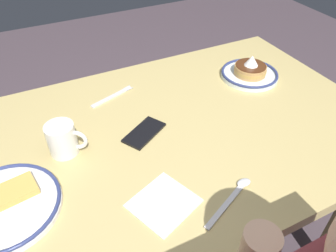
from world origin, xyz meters
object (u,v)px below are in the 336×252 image
Objects in this scene: paper_napkin at (164,203)px; plate_near_main at (250,72)px; fork_near at (113,96)px; tea_spoon at (234,195)px; coffee_mug at (63,139)px; plate_center_pancakes at (3,207)px; cell_phone at (144,133)px.

plate_near_main is at bearing -144.85° from paper_napkin.
paper_napkin is 0.51m from fork_near.
tea_spoon is at bearing 103.56° from fork_near.
tea_spoon is (-0.14, 0.57, 0.00)m from fork_near.
coffee_mug reaches higher than plate_near_main.
coffee_mug is (-0.19, -0.14, 0.04)m from plate_center_pancakes.
tea_spoon reaches higher than fork_near.
coffee_mug reaches higher than paper_napkin.
cell_phone is (-0.24, 0.03, -0.05)m from coffee_mug.
coffee_mug is at bearing 44.12° from fork_near.
plate_center_pancakes is 1.50× the size of tea_spoon.
plate_center_pancakes is 1.86× the size of paper_napkin.
paper_napkin is at bearing -18.77° from tea_spoon.
plate_center_pancakes is 0.24m from coffee_mug.
cell_phone is (0.51, 0.13, -0.02)m from plate_near_main.
plate_near_main is 0.61m from tea_spoon.
plate_center_pancakes is 1.93× the size of cell_phone.
tea_spoon reaches higher than paper_napkin.
plate_center_pancakes reaches higher than fork_near.
plate_near_main reaches higher than tea_spoon.
plate_near_main is at bearing -165.31° from plate_center_pancakes.
plate_center_pancakes reaches higher than paper_napkin.
plate_near_main is 0.53m from cell_phone.
coffee_mug is at bearing 7.85° from plate_near_main.
cell_phone is at bearing -102.85° from paper_napkin.
fork_near is (0.02, -0.24, -0.00)m from cell_phone.
plate_center_pancakes reaches higher than tea_spoon.
paper_napkin is (-0.18, 0.30, -0.05)m from coffee_mug.
paper_napkin is (0.57, 0.40, -0.02)m from plate_near_main.
tea_spoon is (-0.54, 0.22, -0.01)m from plate_center_pancakes.
fork_near is at bearing -114.86° from cell_phone.
plate_center_pancakes is at bearing 41.19° from fork_near.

